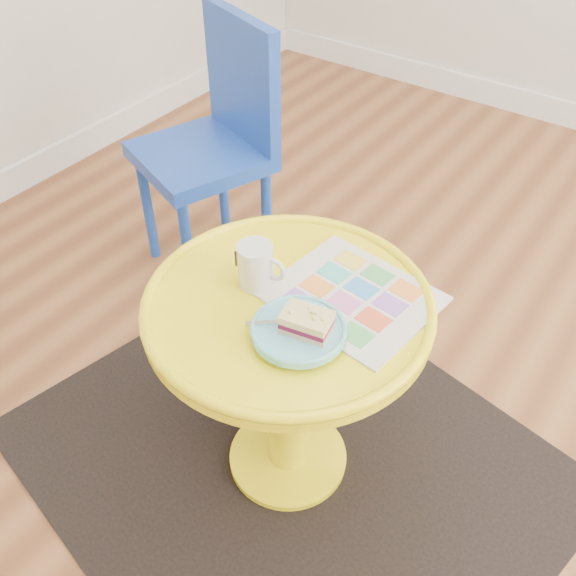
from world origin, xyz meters
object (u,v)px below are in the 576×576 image
Objects in this scene: newspaper at (353,296)px; plate at (299,331)px; mug at (256,264)px; chair at (217,135)px; side_table at (288,355)px.

newspaper is 0.16m from plate.
chair is at bearing 128.21° from mug.
side_table is at bearing -131.17° from newspaper.
newspaper is at bearing 81.03° from plate.
plate is (0.07, -0.07, 0.18)m from side_table.
chair is 7.80× the size of mug.
chair is at bearing 155.01° from newspaper.
side_table is 1.90× the size of newspaper.
side_table is at bearing -15.08° from mug.
chair is (-0.69, 0.58, 0.07)m from side_table.
plate is (0.76, -0.65, 0.11)m from chair.
newspaper is 0.21m from mug.
plate reaches higher than newspaper.
mug is 0.58× the size of plate.
side_table is 0.21m from newspaper.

